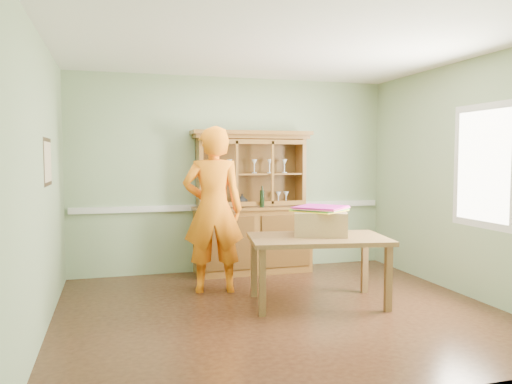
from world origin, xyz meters
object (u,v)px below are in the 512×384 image
object	(u,v)px
cardboard_box	(320,223)
dining_table	(318,245)
china_hutch	(252,223)
person	(213,210)

from	to	relation	value
cardboard_box	dining_table	bearing A→B (deg)	-123.69
china_hutch	dining_table	size ratio (longest dim) A/B	1.23
china_hutch	dining_table	bearing A→B (deg)	-80.44
dining_table	person	xyz separation A→B (m)	(-0.99, 0.80, 0.33)
china_hutch	person	distance (m)	1.15
cardboard_box	person	size ratio (longest dim) A/B	0.29
china_hutch	person	size ratio (longest dim) A/B	1.00
dining_table	cardboard_box	world-z (taller)	cardboard_box
cardboard_box	person	world-z (taller)	person
dining_table	cardboard_box	xyz separation A→B (m)	(0.07, 0.10, 0.22)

